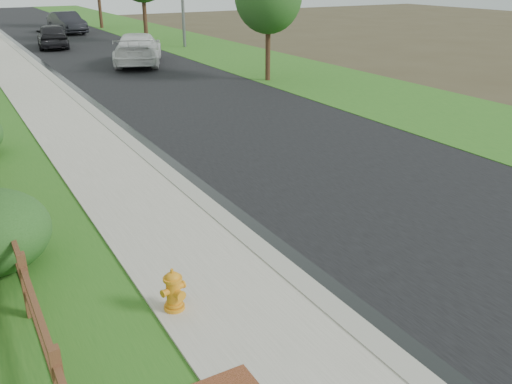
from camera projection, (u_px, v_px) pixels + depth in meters
ground at (338, 345)px, 7.54m from camera, size 120.00×120.00×0.00m
road at (80, 44)px, 37.72m from camera, size 8.00×90.00×0.02m
curb at (15, 48)px, 35.77m from camera, size 0.40×90.00×0.12m
wet_gutter at (21, 48)px, 35.95m from camera, size 0.50×90.00×0.00m
verge_far at (173, 39)px, 40.90m from camera, size 6.00×90.00×0.04m
fire_hydrant at (174, 291)px, 8.06m from camera, size 0.45×0.36×0.68m
white_suv at (138, 49)px, 29.43m from camera, size 4.37×6.26×1.68m
dark_car_mid at (52, 35)px, 35.74m from camera, size 2.50×4.90×1.60m
dark_car_far at (67, 23)px, 43.90m from camera, size 2.30×5.26×1.68m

